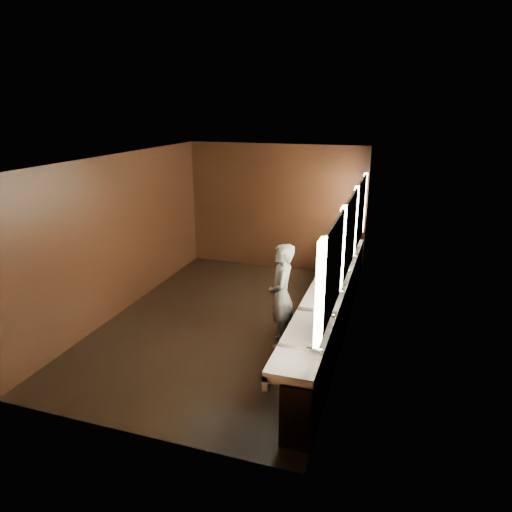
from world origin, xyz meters
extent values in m
plane|color=black|center=(0.00, 0.00, 0.00)|extent=(6.00, 6.00, 0.00)
cube|color=#2D2D2B|center=(0.00, 0.00, 2.80)|extent=(4.00, 6.00, 0.02)
cube|color=black|center=(0.00, 3.00, 1.40)|extent=(4.00, 0.02, 2.80)
cube|color=black|center=(0.00, -3.00, 1.40)|extent=(4.00, 0.02, 2.80)
cube|color=black|center=(-2.00, 0.00, 1.40)|extent=(0.02, 6.00, 2.80)
cube|color=black|center=(2.00, 0.00, 1.40)|extent=(0.02, 6.00, 2.80)
cube|color=black|center=(1.82, 0.00, 0.40)|extent=(0.36, 5.40, 0.81)
cube|color=silver|center=(1.73, 0.00, 0.85)|extent=(0.55, 5.40, 0.12)
cube|color=silver|center=(1.48, 0.00, 0.77)|extent=(0.06, 5.40, 0.18)
cylinder|color=silver|center=(1.91, -2.20, 0.99)|extent=(0.18, 0.04, 0.04)
cylinder|color=silver|center=(1.91, -1.32, 0.99)|extent=(0.18, 0.04, 0.04)
cylinder|color=silver|center=(1.91, -0.44, 0.99)|extent=(0.18, 0.04, 0.04)
cylinder|color=silver|center=(1.91, 0.44, 0.99)|extent=(0.18, 0.04, 0.04)
cylinder|color=silver|center=(1.91, 1.32, 0.99)|extent=(0.18, 0.04, 0.04)
cylinder|color=silver|center=(1.91, 2.20, 0.99)|extent=(0.18, 0.04, 0.04)
cube|color=#FAEFC4|center=(1.97, -2.40, 1.75)|extent=(0.06, 0.22, 1.15)
cube|color=white|center=(1.99, -1.60, 1.75)|extent=(0.03, 1.32, 1.15)
cube|color=#FAEFC4|center=(1.97, -0.80, 1.75)|extent=(0.06, 0.23, 1.15)
cube|color=white|center=(1.99, 0.00, 1.75)|extent=(0.03, 1.32, 1.15)
cube|color=#FAEFC4|center=(1.97, 0.80, 1.75)|extent=(0.06, 0.23, 1.15)
cube|color=white|center=(1.99, 1.60, 1.75)|extent=(0.03, 1.32, 1.15)
cube|color=#FAEFC4|center=(1.97, 2.40, 1.75)|extent=(0.06, 0.22, 1.15)
imported|color=#85A8C7|center=(1.07, -0.47, 0.82)|extent=(0.52, 0.67, 1.64)
cylinder|color=black|center=(1.58, -1.61, 0.27)|extent=(0.39, 0.39, 0.55)
camera|label=1|loc=(2.67, -6.68, 3.57)|focal=32.00mm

